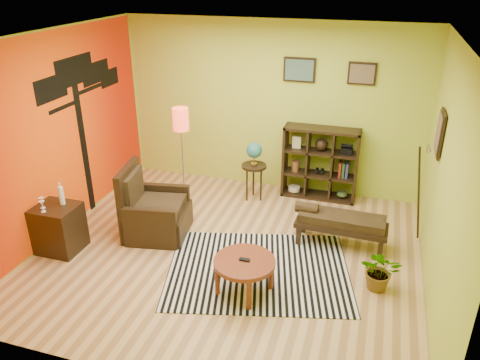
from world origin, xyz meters
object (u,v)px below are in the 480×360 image
(armchair, at_px, (153,214))
(potted_plant, at_px, (380,274))
(floor_lamp, at_px, (181,129))
(globe_table, at_px, (254,157))
(cube_shelf, at_px, (321,164))
(bench, at_px, (339,221))
(side_cabinet, at_px, (59,228))
(coffee_table, at_px, (244,265))

(armchair, xyz_separation_m, potted_plant, (3.15, -0.37, -0.11))
(armchair, height_order, floor_lamp, floor_lamp)
(globe_table, distance_m, cube_shelf, 1.10)
(armchair, height_order, potted_plant, armchair)
(armchair, xyz_separation_m, cube_shelf, (2.10, 1.86, 0.29))
(globe_table, relative_size, bench, 0.78)
(cube_shelf, distance_m, bench, 1.49)
(armchair, xyz_separation_m, side_cabinet, (-1.01, -0.75, 0.02))
(coffee_table, distance_m, floor_lamp, 2.47)
(coffee_table, relative_size, potted_plant, 1.41)
(cube_shelf, bearing_deg, floor_lamp, -152.11)
(side_cabinet, distance_m, potted_plant, 4.18)
(side_cabinet, bearing_deg, globe_table, 46.70)
(coffee_table, relative_size, bench, 0.57)
(cube_shelf, bearing_deg, bench, -71.58)
(floor_lamp, distance_m, bench, 2.64)
(side_cabinet, xyz_separation_m, globe_table, (2.10, 2.22, 0.42))
(floor_lamp, bearing_deg, bench, -8.26)
(coffee_table, bearing_deg, floor_lamp, 130.95)
(globe_table, relative_size, potted_plant, 1.93)
(coffee_table, height_order, bench, bench)
(globe_table, bearing_deg, armchair, -126.40)
(globe_table, xyz_separation_m, cube_shelf, (1.02, 0.39, -0.15))
(cube_shelf, bearing_deg, armchair, -138.47)
(cube_shelf, bearing_deg, globe_table, -158.95)
(coffee_table, height_order, armchair, armchair)
(globe_table, bearing_deg, side_cabinet, -133.30)
(globe_table, bearing_deg, floor_lamp, -145.61)
(side_cabinet, relative_size, floor_lamp, 0.59)
(side_cabinet, bearing_deg, bench, 18.88)
(armchair, distance_m, globe_table, 1.88)
(armchair, bearing_deg, floor_lamp, 80.59)
(armchair, xyz_separation_m, floor_lamp, (0.14, 0.82, 1.02))
(side_cabinet, distance_m, bench, 3.78)
(cube_shelf, height_order, potted_plant, cube_shelf)
(floor_lamp, distance_m, potted_plant, 3.43)
(bench, bearing_deg, potted_plant, -55.00)
(coffee_table, height_order, floor_lamp, floor_lamp)
(cube_shelf, xyz_separation_m, bench, (0.46, -1.39, -0.23))
(cube_shelf, xyz_separation_m, potted_plant, (1.05, -2.23, -0.40))
(armchair, bearing_deg, bench, 10.35)
(armchair, relative_size, floor_lamp, 0.62)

